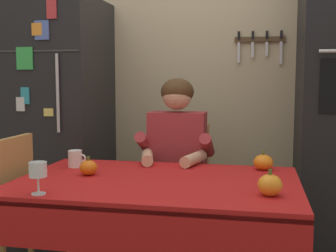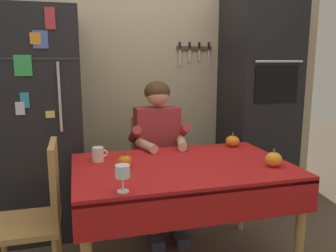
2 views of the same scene
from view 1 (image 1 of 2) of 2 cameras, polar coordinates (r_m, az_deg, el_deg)
The scene contains 10 objects.
back_wall_assembly at distance 3.39m, azimuth 4.16°, elevation 7.11°, with size 3.70×0.13×2.60m.
refrigerator at distance 3.31m, azimuth -14.23°, elevation 0.04°, with size 0.68×0.71×1.80m.
dining_table at distance 2.22m, azimuth -1.56°, elevation -9.17°, with size 1.40×0.90×0.74m.
chair_behind_person at distance 3.01m, azimuth 1.63°, elevation -7.91°, with size 0.40×0.40×0.93m.
seated_person at distance 2.78m, azimuth 0.98°, elevation -4.32°, with size 0.47×0.55×1.25m.
coffee_mug at distance 2.57m, azimuth -11.91°, elevation -4.17°, with size 0.11×0.08×0.10m.
wine_glass at distance 2.00m, azimuth -16.50°, elevation -5.61°, with size 0.08×0.08×0.14m.
pumpkin_large at distance 1.96m, azimuth 13.07°, elevation -7.46°, with size 0.11×0.11×0.12m.
pumpkin_medium at distance 2.34m, azimuth -10.26°, elevation -5.33°, with size 0.09×0.09×0.10m.
pumpkin_small at distance 2.49m, azimuth 12.24°, elevation -4.60°, with size 0.11×0.11×0.11m.
Camera 1 is at (0.48, -2.01, 1.24)m, focal length 47.04 mm.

